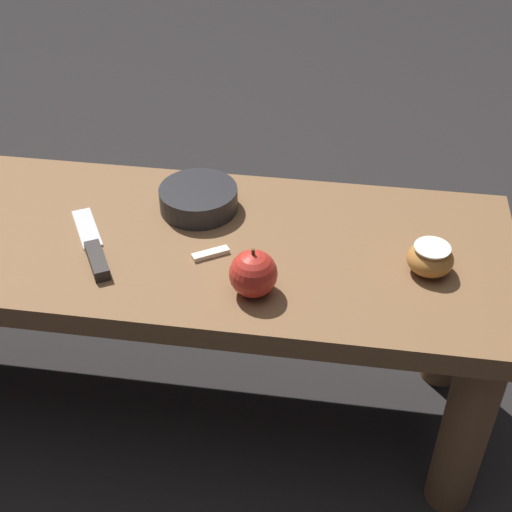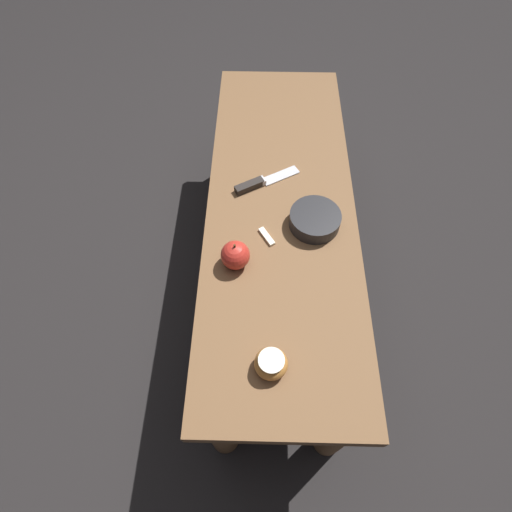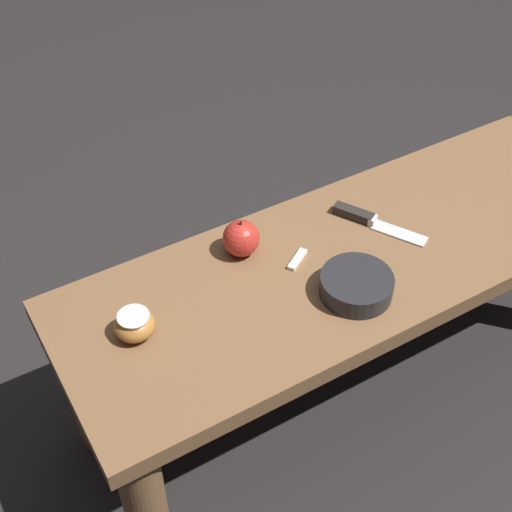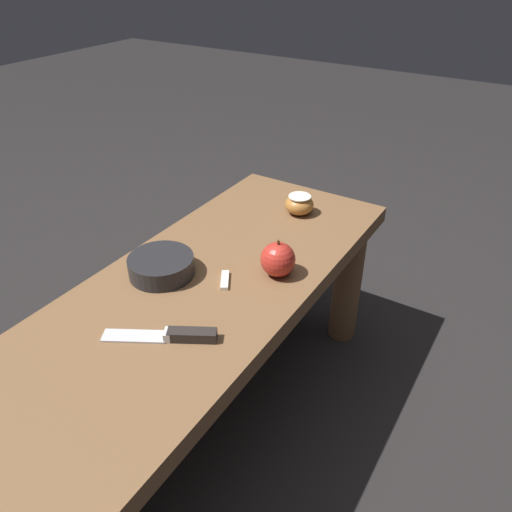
% 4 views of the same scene
% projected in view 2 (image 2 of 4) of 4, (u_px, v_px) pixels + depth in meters
% --- Properties ---
extents(ground_plane, '(8.00, 8.00, 0.00)m').
position_uv_depth(ground_plane, '(275.00, 275.00, 1.47)').
color(ground_plane, black).
extents(wooden_bench, '(1.23, 0.41, 0.42)m').
position_uv_depth(wooden_bench, '(279.00, 221.00, 1.19)').
color(wooden_bench, brown).
rests_on(wooden_bench, ground_plane).
extents(knife, '(0.12, 0.19, 0.02)m').
position_uv_depth(knife, '(258.00, 183.00, 1.15)').
color(knife, silver).
rests_on(knife, wooden_bench).
extents(apple_whole, '(0.07, 0.07, 0.08)m').
position_uv_depth(apple_whole, '(235.00, 255.00, 0.98)').
color(apple_whole, red).
rests_on(apple_whole, wooden_bench).
extents(apple_cut, '(0.07, 0.07, 0.05)m').
position_uv_depth(apple_cut, '(271.00, 363.00, 0.85)').
color(apple_cut, '#B27233').
rests_on(apple_cut, wooden_bench).
extents(apple_slice_near_knife, '(0.06, 0.05, 0.01)m').
position_uv_depth(apple_slice_near_knife, '(267.00, 236.00, 1.05)').
color(apple_slice_near_knife, white).
rests_on(apple_slice_near_knife, wooden_bench).
extents(bowl, '(0.14, 0.14, 0.04)m').
position_uv_depth(bowl, '(315.00, 220.00, 1.06)').
color(bowl, '#232326').
rests_on(bowl, wooden_bench).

